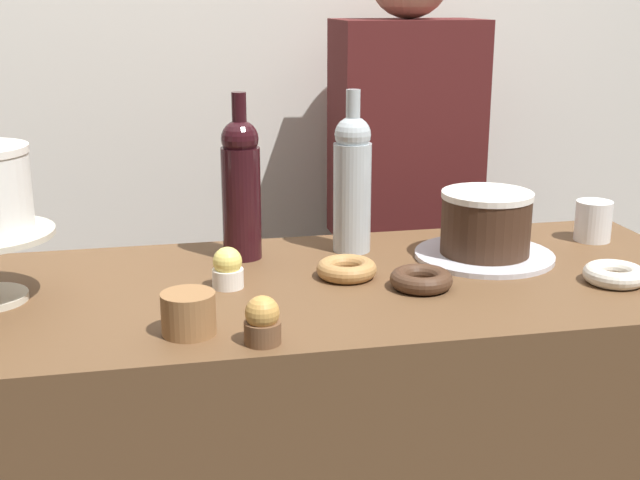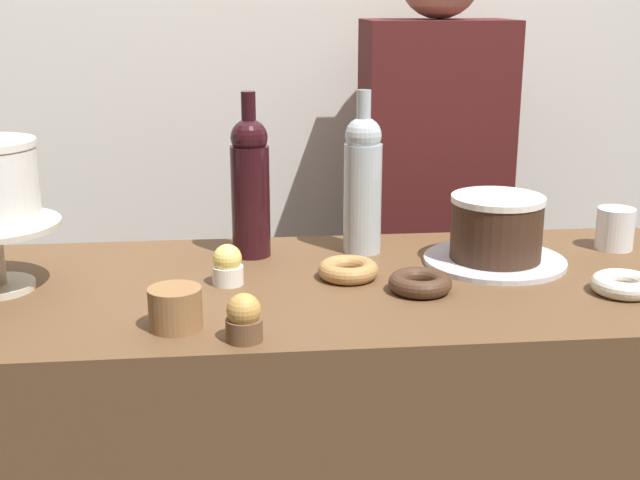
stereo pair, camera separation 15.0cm
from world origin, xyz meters
name	(u,v)px [view 2 (the right image)]	position (x,y,z in m)	size (l,w,h in m)	color
back_wall	(286,55)	(0.00, 0.88, 1.30)	(6.00, 0.05, 2.60)	silver
silver_serving_platter	(494,261)	(0.35, 0.08, 0.96)	(0.27, 0.27, 0.01)	silver
chocolate_round_cake	(496,227)	(0.35, 0.08, 1.03)	(0.18, 0.18, 0.12)	#3D2619
wine_bottle_clear	(363,182)	(0.10, 0.18, 1.10)	(0.08, 0.08, 0.33)	#B2BCC1
wine_bottle_dark_red	(250,185)	(-0.12, 0.18, 1.10)	(0.08, 0.08, 0.33)	black
cupcake_lemon	(228,266)	(-0.17, 0.01, 0.99)	(0.06, 0.06, 0.07)	white
cupcake_caramel	(244,319)	(-0.14, -0.25, 0.99)	(0.06, 0.06, 0.07)	brown
donut_sugar	(623,285)	(0.52, -0.11, 0.97)	(0.11, 0.11, 0.03)	silver
donut_maple	(348,270)	(0.05, 0.02, 0.97)	(0.11, 0.11, 0.03)	#B27F47
donut_chocolate	(420,283)	(0.17, -0.07, 0.97)	(0.11, 0.11, 0.03)	#472D1E
cookie_stack	(175,308)	(-0.25, -0.19, 0.99)	(0.08, 0.08, 0.07)	olive
coffee_cup_ceramic	(615,229)	(0.62, 0.15, 1.00)	(0.08, 0.08, 0.09)	white
barista_figure	(430,242)	(0.35, 0.63, 0.84)	(0.36, 0.22, 1.60)	black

